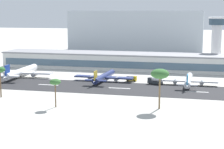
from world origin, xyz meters
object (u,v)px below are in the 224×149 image
service_fuel_truck_0 (155,81)px  palm_tree_3 (160,74)px  distant_hotel_block (135,31)px  palm_tree_1 (0,71)px  airliner_gold_tail_gate_1 (103,77)px  airliner_navy_tail_gate_0 (20,72)px  terminal_building (119,61)px  airliner_blue_tail_gate_2 (188,81)px  service_box_truck_1 (132,78)px  palm_tree_0 (55,83)px  control_tower (216,38)px

service_fuel_truck_0 → palm_tree_3: size_ratio=0.52×
distant_hotel_block → palm_tree_1: (-22.07, -239.49, -7.77)m
airliner_gold_tail_gate_1 → airliner_navy_tail_gate_0: bearing=90.0°
terminal_building → airliner_gold_tail_gate_1: size_ratio=4.28×
palm_tree_3 → airliner_blue_tail_gate_2: bearing=80.6°
service_box_truck_1 → palm_tree_0: size_ratio=0.51×
service_fuel_truck_0 → airliner_navy_tail_gate_0: bearing=16.3°
control_tower → service_fuel_truck_0: size_ratio=4.14×
airliner_navy_tail_gate_0 → airliner_blue_tail_gate_2: (103.63, -2.37, -0.61)m
control_tower → palm_tree_3: control_tower is taller
control_tower → palm_tree_0: 161.47m
palm_tree_0 → control_tower: bearing=64.6°
airliner_navy_tail_gate_0 → airliner_gold_tail_gate_1: 54.37m
distant_hotel_block → palm_tree_3: bearing=-77.4°
airliner_blue_tail_gate_2 → service_fuel_truck_0: bearing=95.6°
airliner_blue_tail_gate_2 → service_box_truck_1: size_ratio=6.21×
service_fuel_truck_0 → palm_tree_1: (-67.70, -50.69, 10.88)m
palm_tree_1 → airliner_gold_tail_gate_1: bearing=55.3°
airliner_blue_tail_gate_2 → service_fuel_truck_0: airliner_blue_tail_gate_2 is taller
palm_tree_0 → palm_tree_1: (-32.95, 12.20, 2.16)m
control_tower → airliner_gold_tail_gate_1: bearing=-129.1°
terminal_building → palm_tree_0: size_ratio=13.91×
airliner_blue_tail_gate_2 → palm_tree_3: palm_tree_3 is taller
airliner_gold_tail_gate_1 → service_box_truck_1: bearing=-72.1°
service_fuel_truck_0 → palm_tree_0: (-34.75, -62.89, 8.72)m
airliner_navy_tail_gate_0 → service_fuel_truck_0: airliner_navy_tail_gate_0 is taller
palm_tree_3 → service_fuel_truck_0: bearing=99.3°
palm_tree_1 → terminal_building: bearing=71.9°
palm_tree_3 → airliner_gold_tail_gate_1: bearing=124.8°
palm_tree_0 → palm_tree_3: size_ratio=0.72×
palm_tree_1 → palm_tree_0: bearing=-20.3°
control_tower → distant_hotel_block: distant_hotel_block is taller
distant_hotel_block → palm_tree_1: size_ratio=9.35×
terminal_building → palm_tree_0: palm_tree_0 is taller
service_box_truck_1 → distant_hotel_block: bearing=109.6°
airliner_navy_tail_gate_0 → service_box_truck_1: airliner_navy_tail_gate_0 is taller
palm_tree_3 → palm_tree_0: bearing=-169.9°
airliner_navy_tail_gate_0 → palm_tree_0: (50.47, -67.16, 7.53)m
airliner_gold_tail_gate_1 → palm_tree_0: palm_tree_0 is taller
distant_hotel_block → palm_tree_3: (54.64, -243.86, -5.92)m
airliner_blue_tail_gate_2 → distant_hotel_block: bearing=18.6°
control_tower → airliner_gold_tail_gate_1: (-65.31, -80.24, -19.00)m
terminal_building → airliner_navy_tail_gate_0: bearing=-135.8°
service_box_truck_1 → control_tower: bearing=66.9°
terminal_building → palm_tree_0: bearing=-90.8°
terminal_building → airliner_navy_tail_gate_0: 72.74m
service_fuel_truck_0 → service_box_truck_1: (-14.80, 6.97, -0.24)m
palm_tree_0 → palm_tree_1: bearing=159.7°
terminal_building → service_fuel_truck_0: size_ratio=19.36×
airliner_navy_tail_gate_0 → palm_tree_0: bearing=-145.8°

